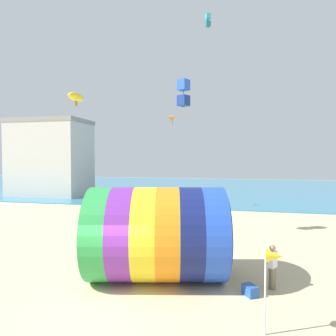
{
  "coord_description": "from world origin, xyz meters",
  "views": [
    {
      "loc": [
        4.0,
        -9.27,
        4.76
      ],
      "look_at": [
        1.04,
        3.98,
        4.3
      ],
      "focal_mm": 32.0,
      "sensor_mm": 36.0,
      "label": 1
    }
  ],
  "objects_px": {
    "kite_yellow_parafoil": "(76,97)",
    "cooler_box": "(250,290)",
    "giant_inflatable_tube": "(158,233)",
    "kite_orange_delta": "(173,117)",
    "kite_handler": "(272,267)",
    "kite_cyan_box": "(208,20)",
    "kite_blue_box": "(183,93)",
    "beach_flag": "(273,259)"
  },
  "relations": [
    {
      "from": "giant_inflatable_tube",
      "to": "kite_blue_box",
      "type": "xyz_separation_m",
      "value": [
        -0.11,
        6.63,
        6.87
      ]
    },
    {
      "from": "kite_orange_delta",
      "to": "kite_blue_box",
      "type": "bearing_deg",
      "value": -74.32
    },
    {
      "from": "kite_handler",
      "to": "kite_cyan_box",
      "type": "xyz_separation_m",
      "value": [
        -3.28,
        10.27,
        13.67
      ]
    },
    {
      "from": "kite_blue_box",
      "to": "beach_flag",
      "type": "distance_m",
      "value": 12.35
    },
    {
      "from": "giant_inflatable_tube",
      "to": "kite_yellow_parafoil",
      "type": "xyz_separation_m",
      "value": [
        -5.04,
        2.8,
        6.07
      ]
    },
    {
      "from": "kite_yellow_parafoil",
      "to": "kite_cyan_box",
      "type": "distance_m",
      "value": 11.69
    },
    {
      "from": "kite_blue_box",
      "to": "kite_cyan_box",
      "type": "relative_size",
      "value": 1.81
    },
    {
      "from": "kite_handler",
      "to": "kite_cyan_box",
      "type": "relative_size",
      "value": 1.75
    },
    {
      "from": "kite_cyan_box",
      "to": "beach_flag",
      "type": "height_order",
      "value": "kite_cyan_box"
    },
    {
      "from": "beach_flag",
      "to": "kite_handler",
      "type": "bearing_deg",
      "value": 83.65
    },
    {
      "from": "kite_yellow_parafoil",
      "to": "kite_orange_delta",
      "type": "height_order",
      "value": "kite_orange_delta"
    },
    {
      "from": "kite_blue_box",
      "to": "kite_cyan_box",
      "type": "distance_m",
      "value": 6.97
    },
    {
      "from": "kite_yellow_parafoil",
      "to": "beach_flag",
      "type": "xyz_separation_m",
      "value": [
        9.0,
        -5.79,
        -5.81
      ]
    },
    {
      "from": "giant_inflatable_tube",
      "to": "kite_orange_delta",
      "type": "bearing_deg",
      "value": 99.6
    },
    {
      "from": "giant_inflatable_tube",
      "to": "kite_cyan_box",
      "type": "distance_m",
      "value": 16.37
    },
    {
      "from": "kite_cyan_box",
      "to": "cooler_box",
      "type": "height_order",
      "value": "kite_cyan_box"
    },
    {
      "from": "kite_orange_delta",
      "to": "cooler_box",
      "type": "height_order",
      "value": "kite_orange_delta"
    },
    {
      "from": "beach_flag",
      "to": "cooler_box",
      "type": "bearing_deg",
      "value": 101.57
    },
    {
      "from": "giant_inflatable_tube",
      "to": "kite_orange_delta",
      "type": "distance_m",
      "value": 17.28
    },
    {
      "from": "kite_blue_box",
      "to": "kite_orange_delta",
      "type": "distance_m",
      "value": 9.44
    },
    {
      "from": "kite_handler",
      "to": "kite_orange_delta",
      "type": "distance_m",
      "value": 18.79
    },
    {
      "from": "kite_yellow_parafoil",
      "to": "kite_orange_delta",
      "type": "bearing_deg",
      "value": 79.55
    },
    {
      "from": "kite_yellow_parafoil",
      "to": "cooler_box",
      "type": "bearing_deg",
      "value": -22.3
    },
    {
      "from": "beach_flag",
      "to": "giant_inflatable_tube",
      "type": "bearing_deg",
      "value": 142.95
    },
    {
      "from": "kite_handler",
      "to": "kite_orange_delta",
      "type": "xyz_separation_m",
      "value": [
        -6.95,
        15.68,
        7.66
      ]
    },
    {
      "from": "kite_cyan_box",
      "to": "kite_blue_box",
      "type": "bearing_deg",
      "value": -107.02
    },
    {
      "from": "giant_inflatable_tube",
      "to": "kite_orange_delta",
      "type": "height_order",
      "value": "kite_orange_delta"
    },
    {
      "from": "kite_handler",
      "to": "cooler_box",
      "type": "xyz_separation_m",
      "value": [
        -0.8,
        -0.73,
        -0.64
      ]
    },
    {
      "from": "giant_inflatable_tube",
      "to": "kite_cyan_box",
      "type": "bearing_deg",
      "value": 84.36
    },
    {
      "from": "beach_flag",
      "to": "cooler_box",
      "type": "relative_size",
      "value": 4.5
    },
    {
      "from": "kite_yellow_parafoil",
      "to": "kite_orange_delta",
      "type": "distance_m",
      "value": 13.14
    },
    {
      "from": "giant_inflatable_tube",
      "to": "kite_yellow_parafoil",
      "type": "distance_m",
      "value": 8.37
    },
    {
      "from": "kite_yellow_parafoil",
      "to": "giant_inflatable_tube",
      "type": "bearing_deg",
      "value": -29.06
    },
    {
      "from": "kite_blue_box",
      "to": "kite_handler",
      "type": "bearing_deg",
      "value": -56.29
    },
    {
      "from": "beach_flag",
      "to": "kite_cyan_box",
      "type": "bearing_deg",
      "value": 102.47
    },
    {
      "from": "kite_orange_delta",
      "to": "cooler_box",
      "type": "bearing_deg",
      "value": -69.47
    },
    {
      "from": "beach_flag",
      "to": "kite_blue_box",
      "type": "bearing_deg",
      "value": 112.91
    },
    {
      "from": "kite_orange_delta",
      "to": "giant_inflatable_tube",
      "type": "bearing_deg",
      "value": -80.4
    },
    {
      "from": "giant_inflatable_tube",
      "to": "beach_flag",
      "type": "relative_size",
      "value": 2.5
    },
    {
      "from": "kite_cyan_box",
      "to": "beach_flag",
      "type": "bearing_deg",
      "value": -77.53
    },
    {
      "from": "kite_yellow_parafoil",
      "to": "cooler_box",
      "type": "distance_m",
      "value": 12.01
    },
    {
      "from": "kite_handler",
      "to": "kite_orange_delta",
      "type": "height_order",
      "value": "kite_orange_delta"
    }
  ]
}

